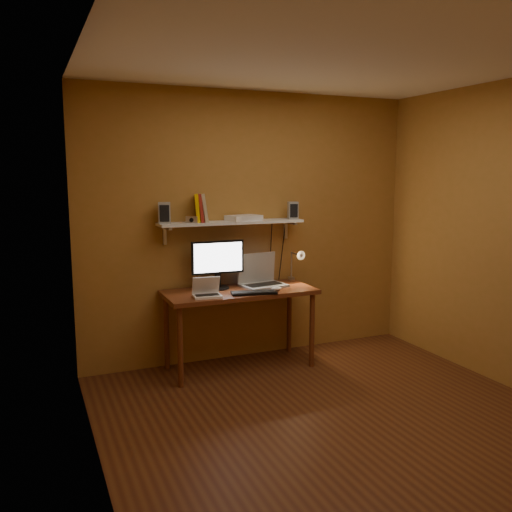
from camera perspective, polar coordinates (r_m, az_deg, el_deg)
name	(u,v)px	position (r m, az deg, el deg)	size (l,w,h in m)	color
room	(338,247)	(3.92, 8.63, 0.91)	(3.44, 3.24, 2.64)	#5B3117
desk	(240,299)	(5.05, -1.75, -4.54)	(1.40, 0.60, 0.75)	brown
wall_shelf	(232,223)	(5.12, -2.58, 3.51)	(1.40, 0.25, 0.21)	silver
monitor	(218,262)	(5.05, -4.05, -0.62)	(0.50, 0.22, 0.45)	black
laptop	(260,277)	(5.22, 0.47, -2.25)	(0.45, 0.35, 0.31)	#979B9F
netbook	(207,291)	(4.77, -5.22, -3.70)	(0.26, 0.20, 0.18)	white
keyboard	(254,293)	(4.87, -0.21, -3.89)	(0.41, 0.14, 0.02)	black
mouse	(277,289)	(5.01, 2.17, -3.44)	(0.10, 0.07, 0.04)	white
desk_lamp	(297,261)	(5.37, 4.31, -0.55)	(0.09, 0.23, 0.38)	silver
speaker_left	(164,213)	(4.93, -9.63, 4.49)	(0.11, 0.11, 0.19)	#979B9F
speaker_right	(293,210)	(5.36, 3.91, 4.82)	(0.09, 0.09, 0.17)	#979B9F
books	(201,208)	(5.02, -5.80, 5.03)	(0.17, 0.19, 0.26)	#F7BC04
shelf_camera	(192,220)	(4.93, -6.79, 3.81)	(0.11, 0.07, 0.06)	silver
router	(244,218)	(5.16, -1.31, 4.03)	(0.31, 0.21, 0.05)	white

